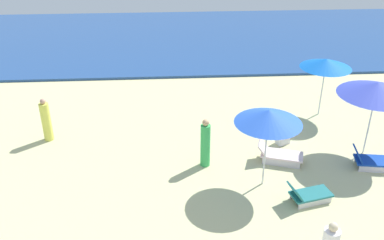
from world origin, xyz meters
TOP-DOWN VIEW (x-y plane):
  - ocean at (0.00, 23.66)m, footprint 60.00×12.67m
  - umbrella_1 at (2.49, 8.62)m, footprint 1.97×1.97m
  - lounge_chair_1_0 at (3.62, 7.68)m, footprint 1.40×0.86m
  - lounge_chair_1_1 at (3.28, 9.81)m, footprint 1.62×1.07m
  - umbrella_3 at (6.35, 10.15)m, footprint 2.47×2.47m
  - lounge_chair_3_0 at (6.29, 9.26)m, footprint 1.57×0.89m
  - umbrella_4 at (5.76, 13.16)m, footprint 1.98×1.98m
  - beachgoer_1 at (-4.74, 11.78)m, footprint 0.35×0.35m
  - beachgoer_2 at (0.81, 9.77)m, footprint 0.37×0.37m
  - cooler_box_0 at (3.71, 10.97)m, footprint 0.54×0.47m

SIDE VIEW (x-z plane):
  - ocean at x=0.00m, z-range 0.00..0.12m
  - cooler_box_0 at x=3.71m, z-range 0.00..0.43m
  - lounge_chair_1_0 at x=3.62m, z-range -0.09..0.58m
  - lounge_chair_3_0 at x=6.29m, z-range -0.09..0.62m
  - lounge_chair_1_1 at x=3.28m, z-range -0.06..0.60m
  - beachgoer_1 at x=-4.74m, z-range -0.06..1.58m
  - beachgoer_2 at x=0.81m, z-range -0.05..1.65m
  - umbrella_4 at x=5.76m, z-range 1.00..3.37m
  - umbrella_1 at x=2.49m, z-range 1.07..3.63m
  - umbrella_3 at x=6.35m, z-range 1.10..3.76m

